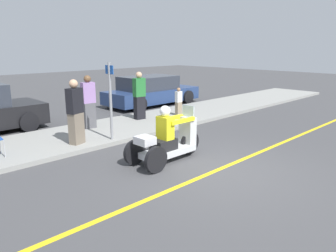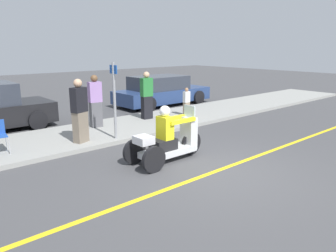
% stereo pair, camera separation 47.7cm
% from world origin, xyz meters
% --- Properties ---
extents(ground_plane, '(60.00, 60.00, 0.00)m').
position_xyz_m(ground_plane, '(0.00, 0.00, 0.00)').
color(ground_plane, '#424244').
extents(lane_stripe, '(24.00, 0.12, 0.01)m').
position_xyz_m(lane_stripe, '(-0.38, 0.00, 0.00)').
color(lane_stripe, gold).
rests_on(lane_stripe, ground).
extents(sidewalk_strip, '(28.00, 2.80, 0.12)m').
position_xyz_m(sidewalk_strip, '(0.00, 4.60, 0.06)').
color(sidewalk_strip, gray).
rests_on(sidewalk_strip, ground).
extents(motorcycle_trike, '(2.15, 0.85, 1.39)m').
position_xyz_m(motorcycle_trike, '(-0.38, 1.24, 0.49)').
color(motorcycle_trike, black).
rests_on(motorcycle_trike, ground).
extents(spectator_mid_group, '(0.44, 0.29, 1.73)m').
position_xyz_m(spectator_mid_group, '(-0.22, 5.10, 0.95)').
color(spectator_mid_group, '#515156').
rests_on(spectator_mid_group, sidewalk_strip).
extents(spectator_end_of_line, '(0.48, 0.38, 1.78)m').
position_xyz_m(spectator_end_of_line, '(-1.43, 3.77, 0.98)').
color(spectator_end_of_line, '#726656').
rests_on(spectator_end_of_line, sidewalk_strip).
extents(spectator_with_child, '(0.44, 0.29, 1.74)m').
position_xyz_m(spectator_with_child, '(1.83, 5.00, 0.96)').
color(spectator_with_child, black).
rests_on(spectator_with_child, sidewalk_strip).
extents(spectator_by_tree, '(0.26, 0.16, 1.08)m').
position_xyz_m(spectator_by_tree, '(3.34, 4.45, 0.64)').
color(spectator_by_tree, gray).
rests_on(spectator_by_tree, sidewalk_strip).
extents(parked_car_lot_right, '(4.68, 2.06, 1.39)m').
position_xyz_m(parked_car_lot_right, '(4.55, 7.43, 0.66)').
color(parked_car_lot_right, navy).
rests_on(parked_car_lot_right, ground).
extents(street_sign, '(0.08, 0.36, 2.20)m').
position_xyz_m(street_sign, '(-0.49, 3.45, 1.32)').
color(street_sign, gray).
rests_on(street_sign, sidewalk_strip).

